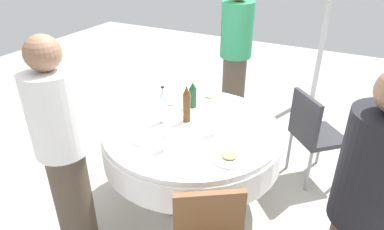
# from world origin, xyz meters

# --- Properties ---
(ground_plane) EXTENTS (10.00, 10.00, 0.00)m
(ground_plane) POSITION_xyz_m (0.00, 0.00, 0.00)
(ground_plane) COLOR #B7B2A8
(dining_table) EXTENTS (1.42, 1.42, 0.74)m
(dining_table) POSITION_xyz_m (0.00, 0.00, 0.59)
(dining_table) COLOR white
(dining_table) RESTS_ON ground_plane
(bottle_brown_far) EXTENTS (0.06, 0.06, 0.32)m
(bottle_brown_far) POSITION_xyz_m (0.05, 0.07, 0.89)
(bottle_brown_far) COLOR #593314
(bottle_brown_far) RESTS_ON dining_table
(bottle_dark_green_west) EXTENTS (0.07, 0.07, 0.24)m
(bottle_dark_green_west) POSITION_xyz_m (0.30, 0.15, 0.85)
(bottle_dark_green_west) COLOR #194728
(bottle_dark_green_west) RESTS_ON dining_table
(bottle_clear_right) EXTENTS (0.06, 0.06, 0.31)m
(bottle_clear_right) POSITION_xyz_m (-0.05, 0.23, 0.88)
(bottle_clear_right) COLOR silver
(bottle_clear_right) RESTS_ON dining_table
(wine_glass_front) EXTENTS (0.06, 0.06, 0.14)m
(wine_glass_front) POSITION_xyz_m (-0.39, 0.02, 0.84)
(wine_glass_front) COLOR white
(wine_glass_front) RESTS_ON dining_table
(wine_glass_east) EXTENTS (0.07, 0.07, 0.15)m
(wine_glass_east) POSITION_xyz_m (-0.04, -0.20, 0.84)
(wine_glass_east) COLOR white
(wine_glass_east) RESTS_ON dining_table
(plate_rear) EXTENTS (0.26, 0.26, 0.02)m
(plate_rear) POSITION_xyz_m (0.25, -0.34, 0.75)
(plate_rear) COLOR white
(plate_rear) RESTS_ON dining_table
(plate_outer) EXTENTS (0.26, 0.26, 0.04)m
(plate_outer) POSITION_xyz_m (-0.27, -0.43, 0.75)
(plate_outer) COLOR white
(plate_outer) RESTS_ON dining_table
(plate_south) EXTENTS (0.21, 0.21, 0.04)m
(plate_south) POSITION_xyz_m (0.22, 0.33, 0.75)
(plate_south) COLOR white
(plate_south) RESTS_ON dining_table
(plate_near) EXTENTS (0.21, 0.21, 0.04)m
(plate_near) POSITION_xyz_m (0.52, 0.09, 0.75)
(plate_near) COLOR white
(plate_near) RESTS_ON dining_table
(spoon_west) EXTENTS (0.02, 0.18, 0.00)m
(spoon_west) POSITION_xyz_m (-0.25, -0.17, 0.74)
(spoon_west) COLOR silver
(spoon_west) RESTS_ON dining_table
(spoon_right) EXTENTS (0.18, 0.03, 0.00)m
(spoon_right) POSITION_xyz_m (-0.08, 0.38, 0.74)
(spoon_right) COLOR silver
(spoon_right) RESTS_ON dining_table
(folded_napkin) EXTENTS (0.16, 0.16, 0.02)m
(folded_napkin) POSITION_xyz_m (-0.36, 0.24, 0.75)
(folded_napkin) COLOR white
(folded_napkin) RESTS_ON dining_table
(person_far) EXTENTS (0.34, 0.34, 1.60)m
(person_far) POSITION_xyz_m (-0.82, 0.52, 0.84)
(person_far) COLOR #4C3F33
(person_far) RESTS_ON ground_plane
(person_west) EXTENTS (0.34, 0.34, 1.67)m
(person_west) POSITION_xyz_m (1.33, 0.15, 0.88)
(person_west) COLOR #4C3F33
(person_west) RESTS_ON ground_plane
(person_right) EXTENTS (0.34, 0.34, 1.62)m
(person_right) POSITION_xyz_m (-0.54, -1.25, 0.85)
(person_right) COLOR #4C3F33
(person_right) RESTS_ON ground_plane
(chair_inner) EXTENTS (0.57, 0.57, 0.87)m
(chair_inner) POSITION_xyz_m (0.76, -0.82, 0.52)
(chair_inner) COLOR #2D2D33
(chair_inner) RESTS_ON ground_plane
(tent_pole_main) EXTENTS (0.07, 0.07, 2.39)m
(tent_pole_main) POSITION_xyz_m (2.62, -0.57, 1.20)
(tent_pole_main) COLOR #B2B5B7
(tent_pole_main) RESTS_ON ground_plane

